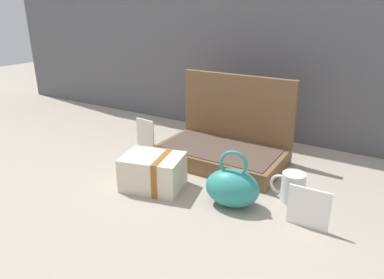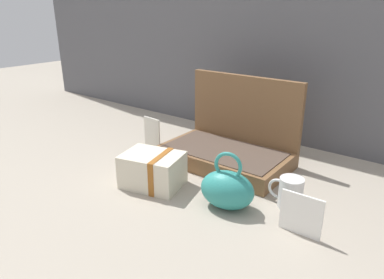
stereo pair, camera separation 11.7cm
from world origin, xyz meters
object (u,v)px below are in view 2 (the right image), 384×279
(coffee_mug, at_px, (290,192))
(info_card_left, at_px, (152,137))
(open_suitcase, at_px, (230,144))
(teal_pouch_handbag, at_px, (227,189))
(poster_card_right, at_px, (301,215))
(cream_toiletry_bag, at_px, (153,170))

(coffee_mug, bearing_deg, info_card_left, 176.50)
(coffee_mug, bearing_deg, open_suitcase, 151.18)
(teal_pouch_handbag, bearing_deg, info_card_left, 160.92)
(coffee_mug, distance_m, poster_card_right, 0.14)
(info_card_left, bearing_deg, coffee_mug, 2.35)
(cream_toiletry_bag, relative_size, info_card_left, 1.40)
(open_suitcase, bearing_deg, info_card_left, -153.94)
(info_card_left, relative_size, poster_card_right, 1.35)
(cream_toiletry_bag, distance_m, coffee_mug, 0.45)
(poster_card_right, bearing_deg, cream_toiletry_bag, -176.79)
(teal_pouch_handbag, relative_size, info_card_left, 1.15)
(teal_pouch_handbag, bearing_deg, coffee_mug, 39.29)
(teal_pouch_handbag, xyz_separation_m, info_card_left, (-0.46, 0.16, 0.02))
(teal_pouch_handbag, height_order, info_card_left, teal_pouch_handbag)
(info_card_left, height_order, poster_card_right, info_card_left)
(cream_toiletry_bag, xyz_separation_m, coffee_mug, (0.42, 0.15, -0.01))
(open_suitcase, xyz_separation_m, poster_card_right, (0.40, -0.29, -0.01))
(teal_pouch_handbag, bearing_deg, open_suitcase, 120.11)
(info_card_left, xyz_separation_m, poster_card_right, (0.68, -0.15, -0.02))
(open_suitcase, distance_m, info_card_left, 0.32)
(cream_toiletry_bag, xyz_separation_m, info_card_left, (-0.18, 0.19, 0.02))
(info_card_left, bearing_deg, teal_pouch_handbag, -13.23)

